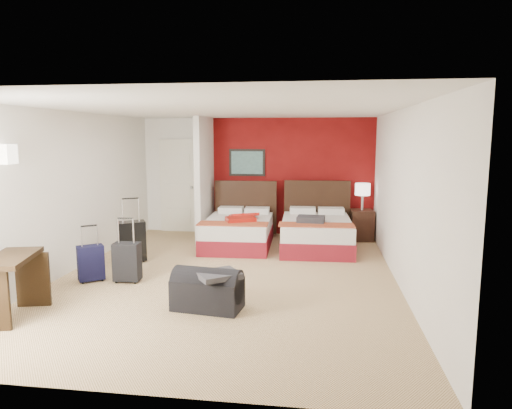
% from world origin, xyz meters
% --- Properties ---
extents(ground, '(6.50, 6.50, 0.00)m').
position_xyz_m(ground, '(0.00, 0.00, 0.00)').
color(ground, tan).
rests_on(ground, ground).
extents(room_walls, '(5.02, 6.52, 2.50)m').
position_xyz_m(room_walls, '(-1.40, 1.42, 1.26)').
color(room_walls, white).
rests_on(room_walls, ground).
extents(red_accent_panel, '(3.50, 0.04, 2.50)m').
position_xyz_m(red_accent_panel, '(0.75, 3.23, 1.25)').
color(red_accent_panel, maroon).
rests_on(red_accent_panel, ground).
extents(partition_wall, '(0.12, 1.20, 2.50)m').
position_xyz_m(partition_wall, '(-1.00, 2.61, 1.25)').
color(partition_wall, silver).
rests_on(partition_wall, ground).
extents(entry_door, '(0.82, 0.06, 2.05)m').
position_xyz_m(entry_door, '(-1.75, 3.20, 1.02)').
color(entry_door, silver).
rests_on(entry_door, ground).
extents(bed_left, '(1.31, 1.82, 0.53)m').
position_xyz_m(bed_left, '(-0.19, 1.96, 0.27)').
color(bed_left, silver).
rests_on(bed_left, ground).
extents(bed_right, '(1.36, 1.90, 0.56)m').
position_xyz_m(bed_right, '(1.31, 1.96, 0.28)').
color(bed_right, silver).
rests_on(bed_right, ground).
extents(red_suitcase_open, '(0.78, 0.88, 0.09)m').
position_xyz_m(red_suitcase_open, '(-0.09, 1.86, 0.58)').
color(red_suitcase_open, '#9F160D').
rests_on(red_suitcase_open, bed_left).
extents(jacket_bundle, '(0.52, 0.43, 0.12)m').
position_xyz_m(jacket_bundle, '(1.21, 1.66, 0.61)').
color(jacket_bundle, '#343438').
rests_on(jacket_bundle, bed_right).
extents(nightstand, '(0.49, 0.49, 0.63)m').
position_xyz_m(nightstand, '(2.22, 2.83, 0.31)').
color(nightstand, black).
rests_on(nightstand, ground).
extents(table_lamp, '(0.31, 0.31, 0.54)m').
position_xyz_m(table_lamp, '(2.22, 2.83, 0.90)').
color(table_lamp, silver).
rests_on(table_lamp, nightstand).
extents(suitcase_black, '(0.52, 0.46, 0.66)m').
position_xyz_m(suitcase_black, '(-1.77, 0.62, 0.33)').
color(suitcase_black, black).
rests_on(suitcase_black, ground).
extents(suitcase_charcoal, '(0.39, 0.25, 0.55)m').
position_xyz_m(suitcase_charcoal, '(-1.41, -0.43, 0.28)').
color(suitcase_charcoal, black).
rests_on(suitcase_charcoal, ground).
extents(suitcase_navy, '(0.42, 0.39, 0.50)m').
position_xyz_m(suitcase_navy, '(-1.95, -0.47, 0.25)').
color(suitcase_navy, black).
rests_on(suitcase_navy, ground).
extents(duffel_bag, '(0.89, 0.55, 0.42)m').
position_xyz_m(duffel_bag, '(0.01, -1.30, 0.21)').
color(duffel_bag, black).
rests_on(duffel_bag, ground).
extents(jacket_draped, '(0.64, 0.62, 0.06)m').
position_xyz_m(jacket_draped, '(0.16, -1.35, 0.46)').
color(jacket_draped, '#39383E').
rests_on(jacket_draped, duffel_bag).
extents(desk, '(0.65, 0.98, 0.75)m').
position_xyz_m(desk, '(-2.17, -1.89, 0.37)').
color(desk, black).
rests_on(desk, ground).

